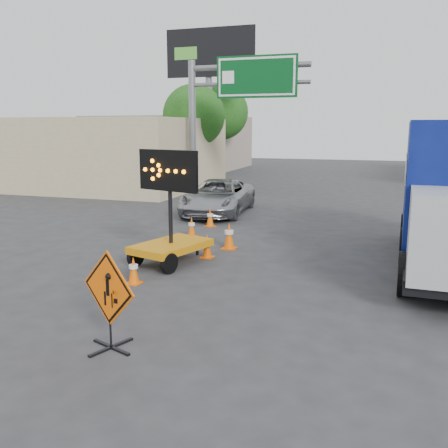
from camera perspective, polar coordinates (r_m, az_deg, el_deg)
The scene contains 15 objects.
ground at distance 7.88m, azimuth -8.33°, elevation -15.59°, with size 100.00×100.00×0.00m, color #2D2D30.
storefront_left_near at distance 31.45m, azimuth -15.11°, elevation 7.89°, with size 14.00×10.00×4.00m, color #BFB089.
storefront_left_far at distance 44.22m, azimuth -6.15°, elevation 9.26°, with size 12.00×10.00×4.40m, color #A59689.
highway_gantry at distance 25.46m, azimuth 0.75°, elevation 14.53°, with size 6.18×0.38×6.90m.
billboard at distance 34.38m, azimuth -1.59°, elevation 17.43°, with size 6.10×0.54×9.85m.
tree_left_near at distance 30.42m, azimuth -3.46°, elevation 12.22°, with size 3.71×3.71×6.03m.
tree_left_far at distance 38.29m, azimuth -0.36°, elevation 12.64°, with size 4.10×4.10×6.66m.
construction_sign at distance 8.18m, azimuth -13.01°, elevation -8.19°, with size 1.16×0.83×1.63m.
arrow_board at distance 13.02m, azimuth -6.08°, elevation -1.70°, with size 1.82×2.35×2.96m.
pickup_truck at distance 20.52m, azimuth -0.67°, elevation 3.12°, with size 2.31×5.00×1.39m, color #9EA0A5.
cone_a at distance 11.56m, azimuth -10.30°, elevation -5.21°, with size 0.35×0.35×0.63m.
cone_b at distance 13.61m, azimuth -1.94°, elevation -2.51°, with size 0.35×0.35×0.66m.
cone_c at distance 14.57m, azimuth 0.58°, elevation -1.34°, with size 0.42×0.42×0.79m.
cone_d at distance 16.22m, azimuth -3.72°, elevation -0.34°, with size 0.42×0.42×0.65m.
cone_e at distance 17.87m, azimuth -1.60°, elevation 0.76°, with size 0.45×0.45×0.66m.
Camera 1 is at (3.23, -6.27, 3.51)m, focal length 40.00 mm.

